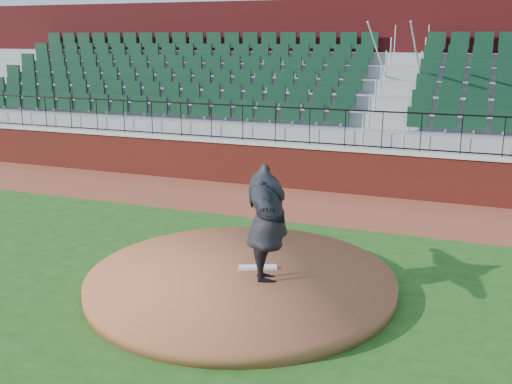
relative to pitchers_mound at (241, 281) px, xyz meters
The scene contains 10 objects.
ground 0.37m from the pitchers_mound, 163.62° to the left, with size 90.00×90.00×0.00m, color #1E4D16.
warning_track 5.51m from the pitchers_mound, 93.44° to the left, with size 34.00×3.20×0.01m, color brown.
field_wall 7.12m from the pitchers_mound, 92.66° to the left, with size 34.00×0.35×1.20m, color maroon.
wall_cap 7.19m from the pitchers_mound, 92.66° to the left, with size 34.00×0.45×0.10m, color #B7B7B7.
wall_railing 7.30m from the pitchers_mound, 92.66° to the left, with size 34.00×0.05×1.00m, color black, non-canonical shape.
seating_stands 10.07m from the pitchers_mound, 91.92° to the left, with size 34.00×5.10×4.60m, color gray, non-canonical shape.
concourse_wall 12.90m from the pitchers_mound, 91.50° to the left, with size 34.00×0.50×5.50m, color maroon.
pitchers_mound is the anchor object (origin of this frame).
pitching_rubber 0.42m from the pitchers_mound, 62.53° to the left, with size 0.68×0.17×0.05m, color white.
pitcher 1.24m from the pitchers_mound, ahead, with size 2.47×0.67×2.01m, color black.
Camera 1 is at (4.02, -9.01, 4.24)m, focal length 41.97 mm.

